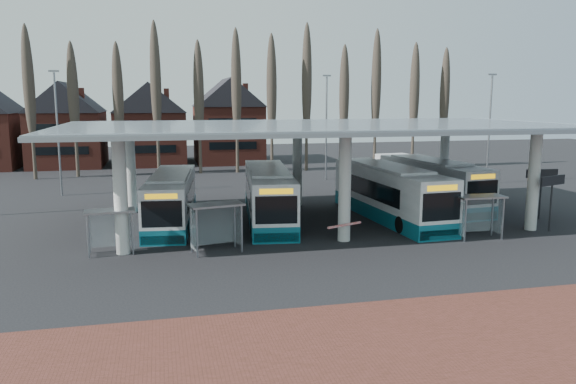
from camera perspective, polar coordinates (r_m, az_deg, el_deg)
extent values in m
plane|color=black|center=(29.71, 7.23, -6.09)|extent=(140.00, 140.00, 0.00)
cube|color=brown|center=(19.56, 19.82, -15.01)|extent=(70.00, 10.00, 0.03)
cylinder|color=silver|center=(29.82, -16.64, -0.45)|extent=(0.70, 0.70, 6.00)
cylinder|color=silver|center=(40.69, -15.70, 2.16)|extent=(0.70, 0.70, 6.00)
cylinder|color=silver|center=(31.38, 5.78, 0.38)|extent=(0.70, 0.70, 6.00)
cylinder|color=silver|center=(41.84, 0.95, 2.71)|extent=(0.70, 0.70, 6.00)
cylinder|color=silver|center=(36.99, 23.68, 1.01)|extent=(0.70, 0.70, 6.00)
cylinder|color=silver|center=(46.20, 15.58, 3.01)|extent=(0.70, 0.70, 6.00)
cube|color=gray|center=(36.28, 3.07, 6.81)|extent=(32.00, 16.00, 0.12)
cube|color=silver|center=(36.27, 3.07, 6.92)|extent=(31.50, 15.50, 0.04)
cone|color=#473D33|center=(61.03, -24.55, 8.00)|extent=(0.36, 0.36, 14.50)
ellipsoid|color=#473D33|center=(61.04, -24.66, 9.63)|extent=(1.10, 1.10, 11.02)
cone|color=#473D33|center=(60.37, -20.79, 8.23)|extent=(0.36, 0.36, 14.50)
ellipsoid|color=#473D33|center=(60.38, -20.89, 9.88)|extent=(1.10, 1.10, 11.02)
cone|color=#473D33|center=(59.97, -16.97, 8.43)|extent=(0.36, 0.36, 14.50)
ellipsoid|color=#473D33|center=(59.98, -17.05, 10.09)|extent=(1.10, 1.10, 11.02)
cone|color=#473D33|center=(59.84, -13.11, 8.59)|extent=(0.36, 0.36, 14.50)
ellipsoid|color=#473D33|center=(59.84, -13.17, 10.26)|extent=(1.10, 1.10, 11.02)
cone|color=#473D33|center=(59.97, -9.24, 8.72)|extent=(0.36, 0.36, 14.50)
ellipsoid|color=#473D33|center=(59.98, -9.28, 10.38)|extent=(1.10, 1.10, 11.02)
cone|color=#473D33|center=(60.37, -5.41, 8.80)|extent=(0.36, 0.36, 14.50)
ellipsoid|color=#473D33|center=(60.37, -5.43, 10.45)|extent=(1.10, 1.10, 11.02)
cone|color=#473D33|center=(61.03, -1.64, 8.84)|extent=(0.36, 0.36, 14.50)
ellipsoid|color=#473D33|center=(61.03, -1.64, 10.48)|extent=(1.10, 1.10, 11.02)
cone|color=#473D33|center=(61.94, 2.04, 8.85)|extent=(0.36, 0.36, 14.50)
ellipsoid|color=#473D33|center=(61.94, 2.05, 10.46)|extent=(1.10, 1.10, 11.02)
cone|color=#473D33|center=(63.09, 5.59, 8.83)|extent=(0.36, 0.36, 14.50)
ellipsoid|color=#473D33|center=(63.09, 5.62, 10.41)|extent=(1.10, 1.10, 11.02)
cone|color=#473D33|center=(64.47, 9.01, 8.77)|extent=(0.36, 0.36, 14.50)
ellipsoid|color=#473D33|center=(64.47, 9.05, 10.31)|extent=(1.10, 1.10, 11.02)
cone|color=#473D33|center=(66.06, 12.27, 8.68)|extent=(0.36, 0.36, 14.50)
ellipsoid|color=#473D33|center=(66.06, 12.32, 10.19)|extent=(1.10, 1.10, 11.02)
cone|color=#473D33|center=(67.85, 15.36, 8.58)|extent=(0.36, 0.36, 14.50)
ellipsoid|color=#473D33|center=(67.85, 15.43, 10.05)|extent=(1.10, 1.10, 11.02)
cube|color=maroon|center=(71.75, -21.44, 5.30)|extent=(8.00, 10.00, 7.00)
pyramid|color=black|center=(71.66, -21.78, 10.88)|extent=(8.30, 10.30, 3.50)
cube|color=maroon|center=(70.98, -13.80, 5.64)|extent=(8.00, 10.00, 7.00)
pyramid|color=black|center=(70.89, -14.03, 11.29)|extent=(8.30, 10.30, 3.50)
cube|color=maroon|center=(71.48, -6.13, 5.88)|extent=(8.00, 10.00, 7.00)
pyramid|color=black|center=(71.39, -6.23, 11.50)|extent=(8.30, 10.30, 3.50)
cylinder|color=slate|center=(49.58, -22.33, 5.39)|extent=(0.16, 0.16, 10.00)
cube|color=slate|center=(49.54, -22.70, 11.27)|extent=(0.80, 0.15, 0.15)
cylinder|color=slate|center=(55.28, 3.91, 6.42)|extent=(0.16, 0.16, 10.00)
cube|color=slate|center=(55.24, 3.97, 11.71)|extent=(0.80, 0.15, 0.15)
cylinder|color=slate|center=(55.69, 19.77, 5.91)|extent=(0.16, 0.16, 10.00)
cube|color=slate|center=(55.65, 20.07, 11.16)|extent=(0.80, 0.15, 0.15)
cube|color=white|center=(36.65, -11.77, -0.45)|extent=(3.73, 11.81, 2.71)
cube|color=#0E5B6D|center=(36.90, -11.70, -2.44)|extent=(3.75, 11.83, 0.87)
cube|color=white|center=(36.44, -11.84, 1.73)|extent=(2.98, 7.17, 0.17)
cube|color=black|center=(37.11, -11.71, -0.17)|extent=(3.41, 8.58, 1.06)
cube|color=black|center=(30.99, -12.70, -2.19)|extent=(2.16, 0.30, 1.45)
cube|color=black|center=(42.33, -11.09, 1.03)|extent=(2.09, 0.29, 1.16)
cube|color=#D1970B|center=(30.81, -12.77, -0.43)|extent=(1.72, 0.24, 0.29)
cube|color=black|center=(31.32, -12.60, -4.79)|extent=(2.34, 0.34, 0.48)
cylinder|color=black|center=(33.45, -14.15, -3.72)|extent=(0.37, 0.95, 0.93)
cylinder|color=black|center=(33.22, -10.32, -3.67)|extent=(0.37, 0.95, 0.93)
cylinder|color=black|center=(40.31, -12.87, -1.44)|extent=(0.37, 0.95, 0.93)
cylinder|color=black|center=(40.12, -9.69, -1.38)|extent=(0.37, 0.95, 0.93)
cube|color=white|center=(36.77, -2.00, -0.03)|extent=(4.12, 12.63, 2.89)
cube|color=#0E5B6D|center=(37.02, -1.99, -2.16)|extent=(4.14, 12.65, 0.93)
cube|color=white|center=(36.55, -2.01, 2.29)|extent=(3.26, 7.67, 0.19)
cube|color=black|center=(37.26, -2.06, 0.26)|extent=(3.74, 9.19, 1.14)
cube|color=black|center=(30.69, -1.19, -1.84)|extent=(2.31, 0.34, 1.55)
cube|color=black|center=(42.85, -2.58, 1.47)|extent=(2.23, 0.33, 1.24)
cube|color=#D1970B|center=(30.51, -1.20, 0.07)|extent=(1.84, 0.28, 0.31)
cube|color=black|center=(31.05, -1.19, -4.64)|extent=(2.50, 0.39, 0.52)
cylinder|color=black|center=(33.12, -3.57, -3.52)|extent=(0.41, 1.02, 0.99)
cylinder|color=black|center=(33.30, 0.54, -3.43)|extent=(0.41, 1.02, 0.99)
cylinder|color=black|center=(40.50, -4.03, -1.12)|extent=(0.41, 1.02, 0.99)
cylinder|color=black|center=(40.65, -0.66, -1.06)|extent=(0.41, 1.02, 0.99)
cube|color=white|center=(37.92, 10.28, 0.20)|extent=(3.48, 12.93, 2.98)
cube|color=#0E5B6D|center=(38.18, 10.22, -1.93)|extent=(3.51, 12.95, 0.96)
cube|color=white|center=(37.71, 10.35, 2.52)|extent=(2.90, 7.80, 0.19)
cube|color=black|center=(38.38, 9.93, 0.48)|extent=(3.31, 9.36, 1.17)
cube|color=black|center=(32.44, 15.32, -1.45)|extent=(2.39, 0.21, 1.60)
cube|color=black|center=(43.63, 6.54, 1.64)|extent=(2.31, 0.20, 1.28)
cube|color=#D1970B|center=(32.26, 15.40, 0.40)|extent=(1.90, 0.17, 0.32)
cube|color=black|center=(32.78, 15.19, -4.20)|extent=(2.58, 0.24, 0.53)
cylinder|color=black|center=(34.10, 11.40, -3.28)|extent=(0.36, 1.04, 1.02)
cylinder|color=black|center=(35.30, 14.95, -2.98)|extent=(0.36, 1.04, 1.02)
cylinder|color=black|center=(40.99, 6.35, -1.01)|extent=(0.36, 1.04, 1.02)
cylinder|color=black|center=(41.99, 9.45, -0.83)|extent=(0.36, 1.04, 1.02)
cube|color=white|center=(43.43, 14.12, 1.17)|extent=(3.88, 12.68, 2.91)
cube|color=#0E5B6D|center=(43.65, 14.05, -0.65)|extent=(3.90, 12.70, 0.94)
cube|color=white|center=(43.25, 14.20, 3.15)|extent=(3.12, 7.69, 0.19)
cube|color=black|center=(43.85, 13.76, 1.40)|extent=(3.57, 9.21, 1.14)
cube|color=black|center=(38.41, 19.12, -0.05)|extent=(2.33, 0.29, 1.56)
cube|color=black|center=(48.71, 10.18, 2.31)|extent=(2.25, 0.29, 1.25)
cube|color=#D1970B|center=(38.26, 19.20, 1.49)|extent=(1.85, 0.24, 0.31)
cube|color=black|center=(38.70, 18.99, -2.32)|extent=(2.51, 0.33, 0.52)
cylinder|color=black|center=(39.76, 15.65, -1.65)|extent=(0.39, 1.02, 1.00)
cylinder|color=black|center=(41.15, 18.42, -1.42)|extent=(0.39, 1.02, 1.00)
cylinder|color=black|center=(46.11, 10.36, 0.05)|extent=(0.39, 1.02, 1.00)
cylinder|color=black|center=(47.32, 12.91, 0.20)|extent=(0.39, 1.02, 1.00)
cube|color=gray|center=(29.85, -19.63, -4.30)|extent=(0.08, 0.08, 2.23)
cube|color=gray|center=(29.82, -15.52, -4.10)|extent=(0.08, 0.08, 2.23)
cube|color=gray|center=(30.80, -19.57, -3.88)|extent=(0.08, 0.08, 2.23)
cube|color=gray|center=(30.78, -15.58, -3.68)|extent=(0.08, 0.08, 2.23)
cube|color=gray|center=(30.05, -17.68, -1.84)|extent=(2.58, 1.44, 0.09)
cube|color=silver|center=(30.80, -17.58, -3.68)|extent=(2.13, 0.20, 1.78)
cube|color=silver|center=(30.31, -19.69, -4.00)|extent=(0.11, 0.98, 1.78)
cube|color=silver|center=(30.29, -15.47, -3.80)|extent=(0.11, 0.98, 1.78)
cube|color=gray|center=(28.59, -9.24, -4.19)|extent=(0.09, 0.09, 2.48)
cube|color=gray|center=(29.28, -4.73, -3.77)|extent=(0.09, 0.09, 2.48)
cube|color=gray|center=(29.61, -9.81, -3.72)|extent=(0.09, 0.09, 2.48)
cube|color=gray|center=(30.29, -5.44, -3.33)|extent=(0.09, 0.09, 2.48)
cube|color=gray|center=(29.15, -7.34, -1.28)|extent=(3.01, 1.93, 0.10)
cube|color=silver|center=(29.96, -7.63, -3.42)|extent=(2.34, 0.52, 1.99)
cube|color=silver|center=(29.08, -9.63, -3.87)|extent=(0.26, 1.08, 1.99)
cube|color=silver|center=(29.79, -5.00, -3.44)|extent=(0.26, 1.08, 1.99)
cube|color=gray|center=(32.76, 17.57, -2.82)|extent=(0.08, 0.08, 2.41)
cube|color=gray|center=(33.94, 20.98, -2.59)|extent=(0.08, 0.08, 2.41)
cube|color=gray|center=(33.67, 16.69, -2.46)|extent=(0.08, 0.08, 2.41)
cube|color=gray|center=(34.82, 20.05, -2.25)|extent=(0.08, 0.08, 2.41)
cube|color=gray|center=(33.55, 18.96, -0.43)|extent=(2.73, 1.41, 0.10)
cube|color=silver|center=(34.26, 18.36, -2.26)|extent=(2.31, 0.09, 1.93)
cube|color=silver|center=(33.18, 17.05, -2.56)|extent=(0.06, 1.06, 1.93)
cube|color=silver|center=(34.39, 20.58, -2.34)|extent=(0.06, 1.06, 1.93)
cylinder|color=black|center=(37.20, 25.14, -1.15)|extent=(0.10, 0.10, 3.31)
cube|color=black|center=(36.98, 25.29, 1.06)|extent=(2.19, 0.87, 0.57)
cylinder|color=black|center=(40.77, 24.27, -0.25)|extent=(0.10, 0.10, 3.26)
cube|color=black|center=(40.57, 24.40, 1.73)|extent=(2.25, 0.24, 0.56)
cube|color=black|center=(31.77, 5.44, -3.91)|extent=(0.09, 0.09, 1.20)
cube|color=red|center=(31.17, 5.77, -3.35)|extent=(2.25, 1.05, 0.11)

